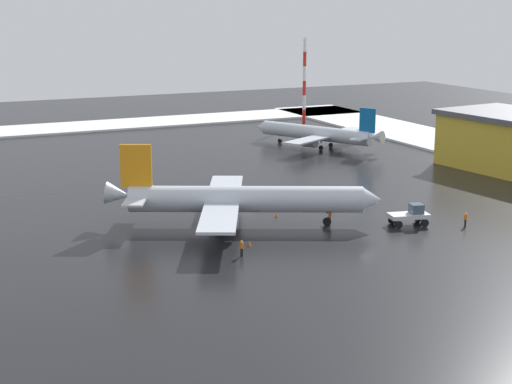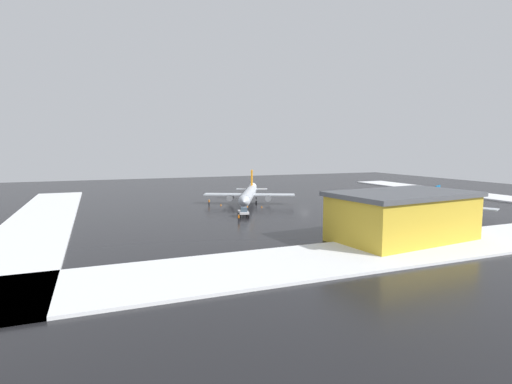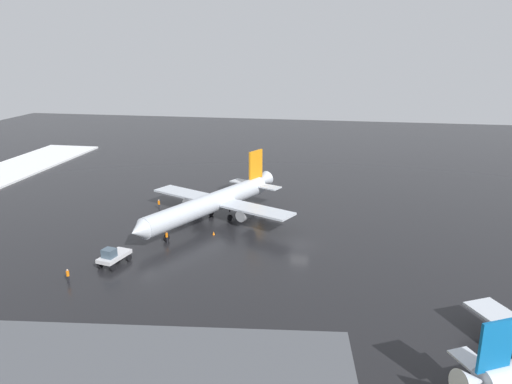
% 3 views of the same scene
% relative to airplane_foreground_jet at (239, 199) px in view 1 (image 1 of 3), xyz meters
% --- Properties ---
extents(ground_plane, '(240.00, 240.00, 0.00)m').
position_rel_airplane_foreground_jet_xyz_m(ground_plane, '(14.51, -7.03, -3.14)').
color(ground_plane, black).
extents(snow_bank_right, '(14.00, 116.00, 0.41)m').
position_rel_airplane_foreground_jet_xyz_m(snow_bank_right, '(81.51, -7.03, -2.93)').
color(snow_bank_right, white).
rests_on(snow_bank_right, ground_plane).
extents(airplane_foreground_jet, '(25.47, 29.95, 9.50)m').
position_rel_airplane_foreground_jet_xyz_m(airplane_foreground_jet, '(0.00, 0.00, 0.00)').
color(airplane_foreground_jet, silver).
rests_on(airplane_foreground_jet, ground_plane).
extents(airplane_parked_starboard, '(24.47, 20.87, 7.89)m').
position_rel_airplane_foreground_jet_xyz_m(airplane_parked_starboard, '(40.36, -33.25, -0.53)').
color(airplane_parked_starboard, silver).
rests_on(airplane_parked_starboard, ground_plane).
extents(pushback_tug, '(3.14, 4.97, 2.50)m').
position_rel_airplane_foreground_jet_xyz_m(pushback_tug, '(-8.29, -18.08, -1.86)').
color(pushback_tug, silver).
rests_on(pushback_tug, ground_plane).
extents(ground_crew_mid_apron, '(0.36, 0.36, 1.71)m').
position_rel_airplane_foreground_jet_xyz_m(ground_crew_mid_apron, '(-4.16, -9.70, -2.17)').
color(ground_crew_mid_apron, black).
rests_on(ground_crew_mid_apron, ground_plane).
extents(ground_crew_beside_wing, '(0.36, 0.36, 1.71)m').
position_rel_airplane_foreground_jet_xyz_m(ground_crew_beside_wing, '(-10.62, 4.39, -2.17)').
color(ground_crew_beside_wing, black).
rests_on(ground_crew_beside_wing, ground_plane).
extents(ground_crew_by_nose_gear, '(0.36, 0.36, 1.71)m').
position_rel_airplane_foreground_jet_xyz_m(ground_crew_by_nose_gear, '(-11.42, -23.51, -2.17)').
color(ground_crew_by_nose_gear, black).
rests_on(ground_crew_by_nose_gear, ground_plane).
extents(antenna_mast, '(0.70, 0.70, 18.35)m').
position_rel_airplane_foreground_jet_xyz_m(antenna_mast, '(67.26, -44.81, 6.04)').
color(antenna_mast, red).
rests_on(antenna_mast, ground_plane).
extents(traffic_cone_near_nose, '(0.36, 0.36, 0.55)m').
position_rel_airplane_foreground_jet_xyz_m(traffic_cone_near_nose, '(-7.73, 2.18, -2.86)').
color(traffic_cone_near_nose, orange).
rests_on(traffic_cone_near_nose, ground_plane).
extents(traffic_cone_mid_line, '(0.36, 0.36, 0.55)m').
position_rel_airplane_foreground_jet_xyz_m(traffic_cone_mid_line, '(1.63, -5.60, -2.86)').
color(traffic_cone_mid_line, orange).
rests_on(traffic_cone_mid_line, ground_plane).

